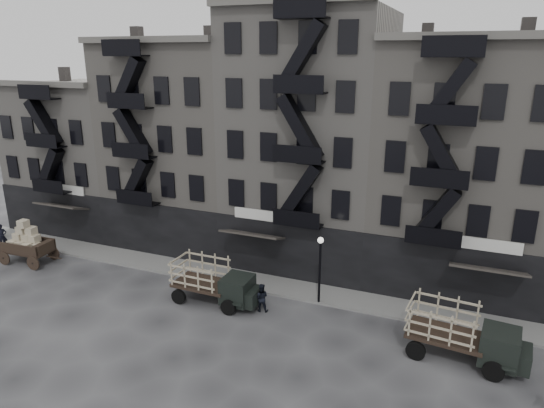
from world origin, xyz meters
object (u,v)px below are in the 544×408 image
at_px(wagon, 25,239).
at_px(pedestrian_mid, 261,298).
at_px(pedestrian_west, 2,237).
at_px(stake_truck_east, 463,330).
at_px(stake_truck_west, 214,279).

distance_m(wagon, pedestrian_mid, 18.27).
height_order(wagon, pedestrian_west, wagon).
bearing_deg(stake_truck_east, pedestrian_west, -177.25).
bearing_deg(stake_truck_east, stake_truck_west, -176.30).
height_order(stake_truck_east, pedestrian_mid, stake_truck_east).
bearing_deg(pedestrian_west, stake_truck_east, -55.72).
relative_size(stake_truck_west, stake_truck_east, 0.93).
bearing_deg(wagon, pedestrian_mid, -2.60).
relative_size(wagon, stake_truck_east, 0.65).
bearing_deg(pedestrian_west, stake_truck_west, -56.41).
bearing_deg(pedestrian_west, wagon, -69.02).
bearing_deg(stake_truck_west, stake_truck_east, -1.34).
height_order(wagon, stake_truck_west, wagon).
bearing_deg(stake_truck_west, pedestrian_west, 177.01).
xyz_separation_m(pedestrian_west, pedestrian_mid, (22.03, -1.12, -0.13)).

